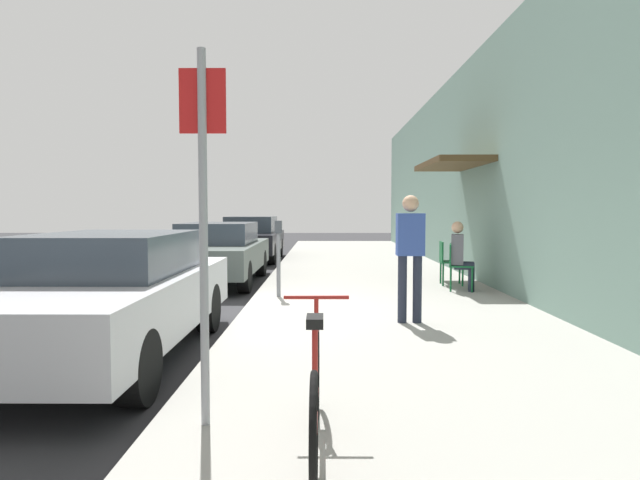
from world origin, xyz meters
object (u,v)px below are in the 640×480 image
(cafe_chair_0, at_px, (457,264))
(street_sign, at_px, (203,208))
(parked_car_2, at_px, (251,238))
(cafe_chair_1, at_px, (448,260))
(bicycle_0, at_px, (315,394))
(parked_car_1, at_px, (218,252))
(parked_car_0, at_px, (109,294))
(parking_meter, at_px, (278,253))
(pedestrian_standing, at_px, (410,248))
(seated_patron_0, at_px, (460,253))

(cafe_chair_0, bearing_deg, street_sign, -117.72)
(parked_car_2, height_order, cafe_chair_1, parked_car_2)
(street_sign, distance_m, bicycle_0, 1.46)
(parked_car_1, bearing_deg, cafe_chair_1, -12.37)
(parked_car_0, distance_m, parking_meter, 3.85)
(bicycle_0, xyz_separation_m, pedestrian_standing, (1.20, 3.85, 0.64))
(parking_meter, relative_size, seated_patron_0, 1.02)
(cafe_chair_0, height_order, seated_patron_0, seated_patron_0)
(parked_car_1, distance_m, seated_patron_0, 5.22)
(seated_patron_0, xyz_separation_m, cafe_chair_1, (-0.06, 0.77, -0.19))
(parked_car_0, height_order, parked_car_2, parked_car_2)
(parking_meter, bearing_deg, parked_car_0, -113.77)
(parking_meter, bearing_deg, seated_patron_0, 12.16)
(parked_car_2, height_order, pedestrian_standing, pedestrian_standing)
(parked_car_0, distance_m, parked_car_2, 11.57)
(parked_car_1, bearing_deg, street_sign, -79.56)
(parked_car_1, xyz_separation_m, cafe_chair_0, (4.82, -1.81, -0.08))
(bicycle_0, relative_size, seated_patron_0, 1.33)
(cafe_chair_1, bearing_deg, parked_car_2, 126.31)
(parking_meter, bearing_deg, cafe_chair_0, 12.60)
(cafe_chair_1, relative_size, pedestrian_standing, 0.51)
(cafe_chair_1, bearing_deg, street_sign, -115.13)
(cafe_chair_0, height_order, pedestrian_standing, pedestrian_standing)
(seated_patron_0, bearing_deg, parking_meter, -167.84)
(seated_patron_0, xyz_separation_m, pedestrian_standing, (-1.40, -2.88, 0.30))
(seated_patron_0, bearing_deg, pedestrian_standing, -115.97)
(parked_car_1, distance_m, parked_car_2, 5.50)
(parked_car_0, xyz_separation_m, parking_meter, (1.55, 3.52, 0.17))
(street_sign, bearing_deg, parking_meter, 89.49)
(street_sign, height_order, pedestrian_standing, street_sign)
(parking_meter, height_order, pedestrian_standing, pedestrian_standing)
(pedestrian_standing, bearing_deg, cafe_chair_1, 69.82)
(cafe_chair_1, bearing_deg, parked_car_0, -133.91)
(parked_car_2, bearing_deg, parked_car_1, -90.00)
(parked_car_1, relative_size, cafe_chair_0, 5.06)
(cafe_chair_1, height_order, pedestrian_standing, pedestrian_standing)
(parked_car_2, height_order, cafe_chair_0, parked_car_2)
(seated_patron_0, bearing_deg, parked_car_0, -139.05)
(parked_car_1, distance_m, parking_meter, 2.99)
(seated_patron_0, bearing_deg, parked_car_2, 123.66)
(cafe_chair_0, bearing_deg, cafe_chair_1, 90.14)
(parked_car_0, relative_size, parked_car_1, 1.00)
(parked_car_0, relative_size, parked_car_2, 1.00)
(bicycle_0, bearing_deg, pedestrian_standing, 72.65)
(parking_meter, relative_size, bicycle_0, 0.77)
(parked_car_0, bearing_deg, parked_car_2, 90.00)
(parking_meter, bearing_deg, cafe_chair_1, 24.47)
(parked_car_2, xyz_separation_m, pedestrian_standing, (3.48, -10.21, 0.39))
(parked_car_0, xyz_separation_m, cafe_chair_0, (4.82, 4.25, -0.09))
(bicycle_0, distance_m, seated_patron_0, 7.22)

